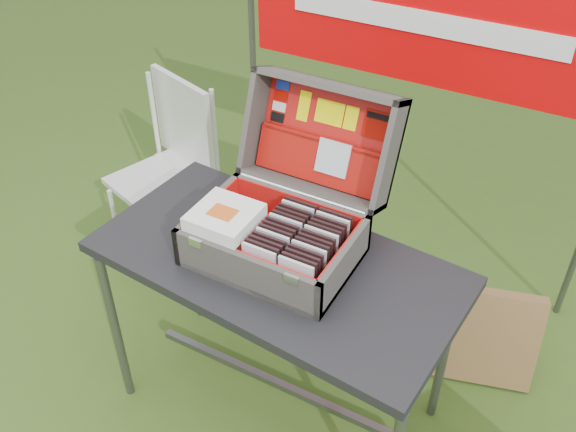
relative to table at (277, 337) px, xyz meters
The scene contains 91 objects.
ground 0.41m from the table, 10.02° to the left, with size 80.00×80.00×0.00m, color #39551D.
table is the anchor object (origin of this frame).
table_top 0.38m from the table, ahead, with size 1.29×0.64×0.04m, color black.
table_leg_fl 0.64m from the table, 155.84° to the right, with size 0.04×0.04×0.77m, color #59595B.
table_leg_bl 0.64m from the table, 155.84° to the left, with size 0.04×0.04×0.77m, color #59595B.
table_leg_br 0.64m from the table, 24.16° to the left, with size 0.04×0.04×0.77m, color #59595B.
table_brace 0.28m from the table, ahead, with size 1.14×0.03×0.03m, color #59595B.
suitcase 0.65m from the table, 101.65° to the left, with size 0.55×0.56×0.49m, color #57534F, non-canonical shape.
suitcase_base_bottom 0.41m from the table, 152.45° to the left, with size 0.55×0.40×0.02m, color #57534F.
suitcase_base_wall_front 0.51m from the table, 94.41° to the right, with size 0.55×0.02×0.15m, color #57534F.
suitcase_base_wall_back 0.52m from the table, 94.08° to the left, with size 0.55×0.02×0.15m, color #57534F.
suitcase_base_wall_left 0.55m from the table, behind, with size 0.02×0.40×0.15m, color #57534F.
suitcase_base_wall_right 0.54m from the table, ahead, with size 0.02×0.40×0.15m, color #57534F.
suitcase_liner_floor 0.43m from the table, 152.45° to the left, with size 0.51×0.35×0.01m, color red.
suitcase_latch_left 0.61m from the table, 135.19° to the right, with size 0.05×0.01×0.03m, color silver.
suitcase_latch_right 0.60m from the table, 49.26° to the right, with size 0.05×0.01×0.03m, color silver.
suitcase_hinge 0.59m from the table, 93.86° to the left, with size 0.02×0.02×0.50m, color silver.
suitcase_lid_back 0.80m from the table, 91.96° to the left, with size 0.55×0.40×0.02m, color #57534F.
suitcase_lid_rim_far 0.98m from the table, 91.92° to the left, with size 0.55×0.02×0.15m, color #57534F.
suitcase_lid_rim_near 0.60m from the table, 92.85° to the left, with size 0.55×0.02×0.15m, color #57534F.
suitcase_lid_rim_left 0.84m from the table, 128.99° to the left, with size 0.02×0.40×0.15m, color #57534F.
suitcase_lid_rim_right 0.83m from the table, 53.90° to the left, with size 0.02×0.40×0.15m, color #57534F.
suitcase_lid_liner 0.79m from the table, 92.02° to the left, with size 0.51×0.35×0.01m, color red.
suitcase_liner_wall_front 0.52m from the table, 94.77° to the right, with size 0.51×0.01×0.13m, color red.
suitcase_liner_wall_back 0.52m from the table, 94.39° to the left, with size 0.51×0.01×0.13m, color red.
suitcase_liner_wall_left 0.56m from the table, behind, with size 0.01×0.35×0.13m, color red.
suitcase_liner_wall_right 0.54m from the table, ahead, with size 0.01×0.35×0.13m, color red.
suitcase_lid_pocket 0.70m from the table, 92.33° to the left, with size 0.49×0.16×0.03m, color #A2110A.
suitcase_pocket_edge 0.78m from the table, 92.18° to the left, with size 0.48×0.02×0.02m, color #A2110A.
suitcase_pocket_cd 0.73m from the table, 82.26° to the left, with size 0.12×0.12×0.01m, color silver.
lid_sticker_cc_a 0.96m from the table, 116.34° to the left, with size 0.05×0.03×0.00m, color #1933B2.
lid_sticker_cc_b 0.92m from the table, 117.12° to the left, with size 0.05×0.03×0.00m, color #9E0900.
lid_sticker_cc_c 0.88m from the table, 117.94° to the left, with size 0.05×0.03×0.00m, color white.
lid_sticker_cc_d 0.84m from the table, 118.80° to the left, with size 0.05×0.03×0.00m, color black.
lid_card_neon_tall 0.89m from the table, 105.74° to the left, with size 0.04×0.11×0.00m, color #F3ED03.
lid_card_neon_main 0.88m from the table, 91.90° to the left, with size 0.11×0.08×0.00m, color #F3ED03.
lid_card_neon_small 0.88m from the table, 80.45° to the left, with size 0.05×0.08×0.00m, color #F3ED03.
lid_sticker_band 0.90m from the table, 67.95° to the left, with size 0.10×0.10×0.00m, color #9E0900.
lid_sticker_band_bar 0.92m from the table, 68.46° to the left, with size 0.09×0.02×0.00m, color black.
cd_left_0 0.52m from the table, 81.78° to the right, with size 0.12×0.01×0.14m, color silver.
cd_left_1 0.52m from the table, 80.35° to the right, with size 0.12×0.01×0.14m, color black.
cd_left_2 0.51m from the table, 78.31° to the right, with size 0.12×0.01×0.14m, color black.
cd_left_3 0.51m from the table, 75.19° to the right, with size 0.12×0.01×0.14m, color black.
cd_left_4 0.50m from the table, 69.92° to the right, with size 0.12×0.01×0.14m, color silver.
cd_left_5 0.50m from the table, 59.35° to the right, with size 0.12×0.01×0.14m, color black.
cd_left_6 0.50m from the table, 32.61° to the right, with size 0.12×0.01×0.14m, color black.
cd_left_7 0.50m from the table, 22.20° to the left, with size 0.12×0.01×0.14m, color black.
cd_left_8 0.50m from the table, 55.52° to the left, with size 0.12×0.01×0.14m, color silver.
cd_left_9 0.50m from the table, 68.23° to the left, with size 0.12×0.01×0.14m, color black.
cd_left_10 0.51m from the table, 74.27° to the left, with size 0.12×0.01×0.14m, color black.
cd_left_11 0.51m from the table, 77.73° to the left, with size 0.12×0.01×0.14m, color black.
cd_left_12 0.51m from the table, 79.96° to the left, with size 0.12×0.01×0.14m, color silver.
cd_left_13 0.52m from the table, 81.50° to the left, with size 0.12×0.01×0.14m, color black.
cd_right_0 0.54m from the table, 42.99° to the right, with size 0.12×0.01×0.14m, color silver.
cd_right_1 0.54m from the table, 38.35° to the right, with size 0.12×0.01×0.14m, color black.
cd_right_2 0.53m from the table, 33.03° to the right, with size 0.12×0.01×0.14m, color black.
cd_right_3 0.53m from the table, 26.98° to the right, with size 0.12×0.01×0.14m, color black.
cd_right_4 0.53m from the table, 20.21° to the right, with size 0.12×0.01×0.14m, color silver.
cd_right_5 0.53m from the table, 12.80° to the right, with size 0.12×0.01×0.14m, color black.
cd_right_6 0.52m from the table, ahead, with size 0.12×0.01×0.14m, color black.
cd_right_7 0.52m from the table, ahead, with size 0.12×0.01×0.14m, color black.
cd_right_8 0.52m from the table, 11.09° to the left, with size 0.12×0.01×0.14m, color silver.
cd_right_9 0.53m from the table, 18.62° to the left, with size 0.12×0.01×0.14m, color black.
cd_right_10 0.53m from the table, 25.55° to the left, with size 0.12×0.01×0.14m, color black.
cd_right_11 0.53m from the table, 31.76° to the left, with size 0.12×0.01×0.14m, color black.
cd_right_12 0.54m from the table, 37.24° to the left, with size 0.12×0.01×0.14m, color silver.
cd_right_13 0.54m from the table, 42.02° to the left, with size 0.12×0.01×0.14m, color black.
songbook_0 0.58m from the table, 156.94° to the right, with size 0.21×0.21×0.01m, color white.
songbook_1 0.58m from the table, 156.94° to the right, with size 0.21×0.21×0.01m, color white.
songbook_2 0.59m from the table, 156.94° to the right, with size 0.21×0.21×0.01m, color white.
songbook_3 0.59m from the table, 156.94° to the right, with size 0.21×0.21×0.01m, color white.
songbook_4 0.60m from the table, 156.94° to the right, with size 0.21×0.21×0.01m, color white.
songbook_5 0.60m from the table, 156.94° to the right, with size 0.21×0.21×0.01m, color white.
songbook_6 0.61m from the table, 156.94° to the right, with size 0.21×0.21×0.01m, color white.
songbook_7 0.61m from the table, 156.94° to the right, with size 0.21×0.21×0.01m, color white.
songbook_8 0.62m from the table, 156.94° to the right, with size 0.21×0.21×0.01m, color white.
songbook_9 0.62m from the table, 156.94° to the right, with size 0.21×0.21×0.01m, color white.
songbook_graphic 0.63m from the table, 153.93° to the right, with size 0.09×0.07×0.00m, color #D85919.
chair 1.09m from the table, 150.69° to the left, with size 0.43×0.48×0.96m, color silver, non-canonical shape.
chair_seat 1.09m from the table, 150.69° to the left, with size 0.43×0.43×0.03m, color silver.
chair_backrest 1.25m from the table, 142.11° to the left, with size 0.43×0.03×0.46m, color silver.
chair_leg_fl 1.20m from the table, 162.90° to the left, with size 0.02×0.02×0.49m, color silver.
chair_leg_fr 0.86m from the table, 155.50° to the left, with size 0.02×0.02×0.49m, color silver.
chair_leg_bl 1.35m from the table, 147.68° to the left, with size 0.02×0.02×0.49m, color silver.
chair_leg_br 1.06m from the table, 136.85° to the left, with size 0.02×0.02×0.49m, color silver.
chair_upright_left 1.39m from the table, 146.90° to the left, with size 0.02×0.02×0.46m, color silver.
chair_upright_right 1.11m from the table, 136.00° to the left, with size 0.02×0.02×0.46m, color silver.
cardboard_box 0.92m from the table, 39.36° to the left, with size 0.42×0.07×0.44m, color olive.
banner_post_left 1.43m from the table, 124.63° to the left, with size 0.03×0.03×1.70m, color #59595B.
banner 1.43m from the table, 85.83° to the left, with size 1.60×0.01×0.55m, color #D30306.
banner_text 1.42m from the table, 85.79° to the left, with size 1.20×0.00×0.10m, color white.
Camera 1 is at (0.76, -1.45, 2.29)m, focal length 40.00 mm.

